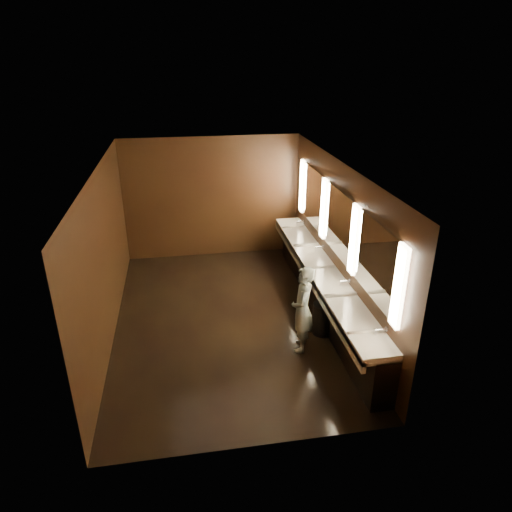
% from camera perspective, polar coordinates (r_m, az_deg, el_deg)
% --- Properties ---
extents(floor, '(6.00, 6.00, 0.00)m').
position_cam_1_polar(floor, '(8.47, -3.54, -7.83)').
color(floor, black).
rests_on(floor, ground).
extents(ceiling, '(4.00, 6.00, 0.02)m').
position_cam_1_polar(ceiling, '(7.37, -4.10, 10.93)').
color(ceiling, '#2D2D2B').
rests_on(ceiling, wall_back).
extents(wall_back, '(4.00, 0.02, 2.80)m').
position_cam_1_polar(wall_back, '(10.63, -5.53, 7.23)').
color(wall_back, black).
rests_on(wall_back, floor).
extents(wall_front, '(4.00, 0.02, 2.80)m').
position_cam_1_polar(wall_front, '(5.22, -0.22, -12.11)').
color(wall_front, black).
rests_on(wall_front, floor).
extents(wall_left, '(0.02, 6.00, 2.80)m').
position_cam_1_polar(wall_left, '(7.90, -18.37, -0.11)').
color(wall_left, black).
rests_on(wall_left, floor).
extents(wall_right, '(0.02, 6.00, 2.80)m').
position_cam_1_polar(wall_right, '(8.23, 10.18, 1.80)').
color(wall_right, black).
rests_on(wall_right, floor).
extents(sink_counter, '(0.55, 5.40, 1.01)m').
position_cam_1_polar(sink_counter, '(8.55, 8.43, -3.89)').
color(sink_counter, black).
rests_on(sink_counter, floor).
extents(mirror_band, '(0.06, 5.03, 1.15)m').
position_cam_1_polar(mirror_band, '(8.10, 10.23, 4.08)').
color(mirror_band, '#FFE5B5').
rests_on(mirror_band, wall_right).
extents(person, '(0.50, 0.62, 1.47)m').
position_cam_1_polar(person, '(7.35, 5.84, -6.66)').
color(person, '#9AC7E6').
rests_on(person, floor).
extents(trash_bin, '(0.37, 0.37, 0.57)m').
position_cam_1_polar(trash_bin, '(8.01, 8.35, -7.72)').
color(trash_bin, black).
rests_on(trash_bin, floor).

